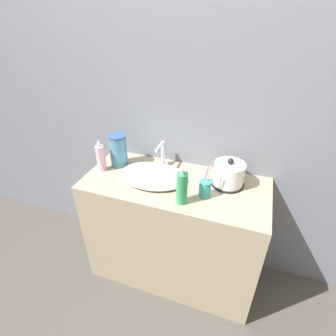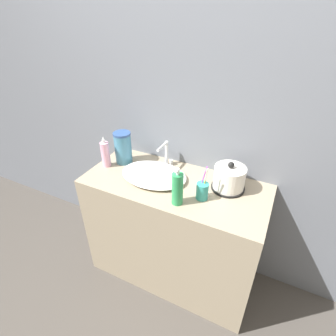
{
  "view_description": "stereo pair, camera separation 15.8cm",
  "coord_description": "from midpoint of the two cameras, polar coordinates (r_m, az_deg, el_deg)",
  "views": [
    {
      "loc": [
        0.4,
        -1.0,
        1.77
      ],
      "look_at": [
        -0.04,
        0.26,
        0.92
      ],
      "focal_mm": 28.0,
      "sensor_mm": 36.0,
      "label": 1
    },
    {
      "loc": [
        0.54,
        -0.94,
        1.77
      ],
      "look_at": [
        -0.04,
        0.26,
        0.92
      ],
      "focal_mm": 28.0,
      "sensor_mm": 36.0,
      "label": 2
    }
  ],
  "objects": [
    {
      "name": "ground_plane",
      "position": [
        2.07,
        0.17,
        -26.26
      ],
      "size": [
        12.0,
        12.0,
        0.0
      ],
      "primitive_type": "plane",
      "color": "#47423D"
    },
    {
      "name": "wall_back",
      "position": [
        1.64,
        8.7,
        15.42
      ],
      "size": [
        6.0,
        0.04,
        2.6
      ],
      "color": "slate",
      "rests_on": "ground_plane"
    },
    {
      "name": "vanity_counter",
      "position": [
        1.89,
        3.69,
        -13.65
      ],
      "size": [
        1.15,
        0.51,
        0.82
      ],
      "color": "gray",
      "rests_on": "ground_plane"
    },
    {
      "name": "sink_basin",
      "position": [
        1.66,
        -0.4,
        -1.5
      ],
      "size": [
        0.43,
        0.31,
        0.04
      ],
      "color": "white",
      "rests_on": "vanity_counter"
    },
    {
      "name": "faucet",
      "position": [
        1.74,
        2.18,
        3.27
      ],
      "size": [
        0.06,
        0.14,
        0.17
      ],
      "color": "silver",
      "rests_on": "vanity_counter"
    },
    {
      "name": "electric_kettle",
      "position": [
        1.59,
        15.94,
        -2.41
      ],
      "size": [
        0.2,
        0.2,
        0.18
      ],
      "color": "black",
      "rests_on": "vanity_counter"
    },
    {
      "name": "toothbrush_cup",
      "position": [
        1.49,
        10.52,
        -4.96
      ],
      "size": [
        0.07,
        0.07,
        0.21
      ],
      "color": "teal",
      "rests_on": "vanity_counter"
    },
    {
      "name": "lotion_bottle",
      "position": [
        1.41,
        5.27,
        -4.63
      ],
      "size": [
        0.06,
        0.06,
        0.23
      ],
      "color": "#2D9956",
      "rests_on": "vanity_counter"
    },
    {
      "name": "shampoo_bottle",
      "position": [
        1.77,
        -11.01,
        2.95
      ],
      "size": [
        0.06,
        0.06,
        0.22
      ],
      "color": "#EAA8C6",
      "rests_on": "vanity_counter"
    },
    {
      "name": "water_pitcher",
      "position": [
        1.79,
        -7.29,
        4.37
      ],
      "size": [
        0.12,
        0.12,
        0.22
      ],
      "color": "teal",
      "rests_on": "vanity_counter"
    }
  ]
}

